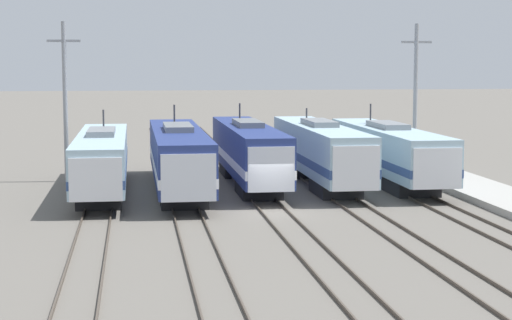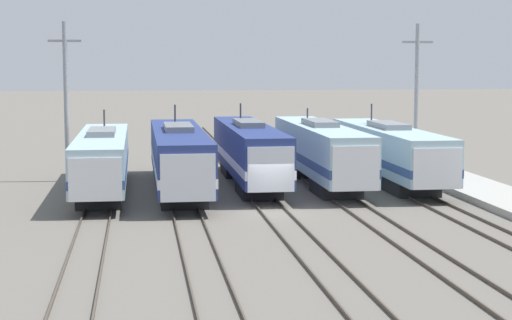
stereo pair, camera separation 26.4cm
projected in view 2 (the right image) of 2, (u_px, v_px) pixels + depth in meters
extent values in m
plane|color=#666059|center=(274.00, 213.00, 45.74)|extent=(400.00, 400.00, 0.00)
cube|color=#4C4238|center=(83.00, 216.00, 44.36)|extent=(0.07, 120.00, 0.15)
cube|color=#4C4238|center=(111.00, 215.00, 44.56)|extent=(0.07, 120.00, 0.15)
cube|color=#4C4238|center=(173.00, 214.00, 45.00)|extent=(0.07, 120.00, 0.15)
cube|color=#4C4238|center=(200.00, 213.00, 45.19)|extent=(0.07, 120.00, 0.15)
cube|color=#4C4238|center=(261.00, 212.00, 45.64)|extent=(0.07, 120.00, 0.15)
cube|color=#4C4238|center=(287.00, 211.00, 45.83)|extent=(0.07, 120.00, 0.15)
cube|color=#4C4238|center=(346.00, 210.00, 46.27)|extent=(0.07, 120.00, 0.15)
cube|color=#4C4238|center=(372.00, 209.00, 46.47)|extent=(0.07, 120.00, 0.15)
cube|color=#4C4238|center=(429.00, 208.00, 46.91)|extent=(0.07, 120.00, 0.15)
cube|color=#4C4238|center=(454.00, 207.00, 47.11)|extent=(0.07, 120.00, 0.15)
cube|color=#232326|center=(100.00, 196.00, 48.25)|extent=(2.50, 4.09, 0.95)
cube|color=#232326|center=(106.00, 175.00, 57.39)|extent=(2.50, 4.09, 0.95)
cube|color=#9EBCCC|center=(102.00, 156.00, 52.62)|extent=(2.94, 18.58, 2.64)
cube|color=navy|center=(103.00, 164.00, 52.68)|extent=(2.98, 18.62, 0.48)
cube|color=silver|center=(96.00, 177.00, 44.58)|extent=(2.70, 2.40, 2.24)
cube|color=black|center=(95.00, 170.00, 43.42)|extent=(2.30, 0.08, 0.63)
cube|color=gray|center=(102.00, 132.00, 52.45)|extent=(1.62, 4.64, 0.35)
cylinder|color=#38383D|center=(104.00, 120.00, 56.42)|extent=(0.12, 0.12, 1.32)
cube|color=black|center=(183.00, 196.00, 48.51)|extent=(2.60, 4.39, 0.95)
cube|color=black|center=(175.00, 173.00, 58.34)|extent=(2.60, 4.39, 0.95)
cube|color=navy|center=(178.00, 153.00, 53.20)|extent=(3.06, 19.97, 2.88)
cube|color=silver|center=(179.00, 162.00, 53.27)|extent=(3.10, 20.01, 0.52)
cube|color=silver|center=(187.00, 175.00, 44.32)|extent=(2.82, 2.07, 2.45)
cube|color=black|center=(188.00, 167.00, 43.32)|extent=(2.40, 0.08, 0.69)
cube|color=slate|center=(178.00, 127.00, 53.02)|extent=(1.69, 4.99, 0.35)
cylinder|color=#38383D|center=(175.00, 115.00, 57.29)|extent=(0.12, 0.12, 1.36)
cube|color=black|center=(259.00, 188.00, 51.54)|extent=(2.39, 4.22, 0.95)
cube|color=black|center=(240.00, 168.00, 60.99)|extent=(2.39, 4.22, 0.95)
cube|color=navy|center=(248.00, 148.00, 56.05)|extent=(2.81, 19.20, 2.93)
cube|color=silver|center=(248.00, 157.00, 56.11)|extent=(2.85, 19.24, 0.53)
cube|color=silver|center=(268.00, 167.00, 47.47)|extent=(2.59, 1.92, 2.49)
cube|color=black|center=(271.00, 159.00, 46.54)|extent=(2.20, 0.08, 0.70)
cube|color=slate|center=(248.00, 123.00, 55.86)|extent=(1.55, 4.80, 0.35)
cylinder|color=#38383D|center=(241.00, 112.00, 59.96)|extent=(0.12, 0.12, 1.27)
cube|color=#232326|center=(336.00, 187.00, 51.81)|extent=(2.46, 4.15, 0.95)
cube|color=#232326|center=(306.00, 168.00, 61.09)|extent=(2.46, 4.15, 0.95)
cube|color=#9EBCCC|center=(320.00, 148.00, 56.23)|extent=(2.90, 18.87, 2.94)
cube|color=navy|center=(320.00, 156.00, 56.30)|extent=(2.94, 18.91, 0.53)
cube|color=silver|center=(351.00, 166.00, 47.97)|extent=(2.67, 2.23, 2.50)
cube|color=black|center=(356.00, 159.00, 46.88)|extent=(2.27, 0.08, 0.70)
cube|color=gray|center=(320.00, 123.00, 56.04)|extent=(1.59, 4.72, 0.35)
cylinder|color=#38383D|center=(307.00, 115.00, 60.10)|extent=(0.12, 0.12, 0.91)
cube|color=#232326|center=(410.00, 186.00, 52.51)|extent=(2.62, 4.19, 0.95)
cube|color=#232326|center=(369.00, 167.00, 61.88)|extent=(2.62, 4.19, 0.95)
cube|color=#9EBCCC|center=(388.00, 148.00, 56.99)|extent=(3.08, 19.06, 2.73)
cube|color=navy|center=(388.00, 156.00, 57.05)|extent=(3.12, 19.10, 0.49)
cube|color=silver|center=(431.00, 166.00, 48.66)|extent=(2.83, 2.29, 2.32)
cube|color=black|center=(438.00, 160.00, 47.56)|extent=(2.41, 0.08, 0.65)
cube|color=gray|center=(388.00, 125.00, 56.81)|extent=(1.69, 4.76, 0.35)
cylinder|color=#38383D|center=(371.00, 114.00, 60.88)|extent=(0.12, 0.12, 1.40)
cylinder|color=gray|center=(66.00, 102.00, 57.13)|extent=(0.30, 0.30, 10.71)
cube|color=gray|center=(65.00, 41.00, 56.67)|extent=(2.20, 0.16, 0.16)
cylinder|color=gray|center=(416.00, 100.00, 60.44)|extent=(0.30, 0.30, 10.71)
cube|color=gray|center=(418.00, 42.00, 59.98)|extent=(2.20, 0.16, 0.16)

